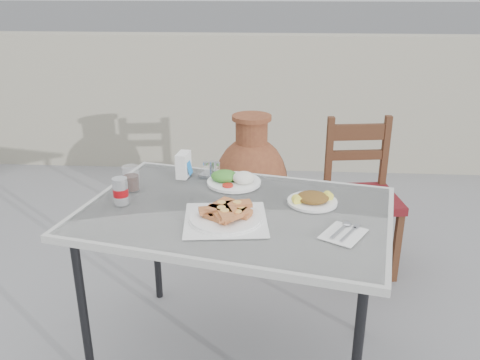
# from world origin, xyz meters

# --- Properties ---
(ground) EXTENTS (80.00, 80.00, 0.00)m
(ground) POSITION_xyz_m (0.00, 0.00, 0.00)
(ground) COLOR slate
(ground) RESTS_ON ground
(cafe_table) EXTENTS (1.41, 1.10, 0.76)m
(cafe_table) POSITION_xyz_m (-0.05, -0.12, 0.71)
(cafe_table) COLOR black
(cafe_table) RESTS_ON ground
(pide_plate) EXTENTS (0.35, 0.35, 0.07)m
(pide_plate) POSITION_xyz_m (-0.08, -0.23, 0.79)
(pide_plate) COLOR silver
(pide_plate) RESTS_ON cafe_table
(salad_rice_plate) EXTENTS (0.25, 0.25, 0.06)m
(salad_rice_plate) POSITION_xyz_m (-0.08, 0.15, 0.79)
(salad_rice_plate) COLOR white
(salad_rice_plate) RESTS_ON cafe_table
(salad_chopped_plate) EXTENTS (0.21, 0.21, 0.05)m
(salad_chopped_plate) POSITION_xyz_m (0.27, -0.05, 0.78)
(salad_chopped_plate) COLOR white
(salad_chopped_plate) RESTS_ON cafe_table
(soda_can) EXTENTS (0.06, 0.06, 0.11)m
(soda_can) POSITION_xyz_m (-0.53, -0.11, 0.82)
(soda_can) COLOR white
(soda_can) RESTS_ON cafe_table
(cola_glass) EXTENTS (0.08, 0.08, 0.11)m
(cola_glass) POSITION_xyz_m (-0.53, 0.05, 0.81)
(cola_glass) COLOR white
(cola_glass) RESTS_ON cafe_table
(napkin_holder) EXTENTS (0.07, 0.11, 0.12)m
(napkin_holder) POSITION_xyz_m (-0.32, 0.22, 0.82)
(napkin_holder) COLOR silver
(napkin_holder) RESTS_ON cafe_table
(condiment_caddy) EXTENTS (0.13, 0.12, 0.08)m
(condiment_caddy) POSITION_xyz_m (-0.19, 0.24, 0.79)
(condiment_caddy) COLOR #AFAFB6
(condiment_caddy) RESTS_ON cafe_table
(cutlery_napkin) EXTENTS (0.20, 0.22, 0.01)m
(cutlery_napkin) POSITION_xyz_m (0.37, -0.31, 0.77)
(cutlery_napkin) COLOR silver
(cutlery_napkin) RESTS_ON cafe_table
(chair) EXTENTS (0.45, 0.45, 0.90)m
(chair) POSITION_xyz_m (0.62, 0.77, 0.47)
(chair) COLOR #35180E
(chair) RESTS_ON ground
(terracotta_urn) EXTENTS (0.49, 0.49, 0.85)m
(terracotta_urn) POSITION_xyz_m (-0.04, 1.09, 0.39)
(terracotta_urn) COLOR brown
(terracotta_urn) RESTS_ON ground
(back_wall) EXTENTS (6.00, 0.25, 1.20)m
(back_wall) POSITION_xyz_m (0.00, 2.50, 0.60)
(back_wall) COLOR gray
(back_wall) RESTS_ON ground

